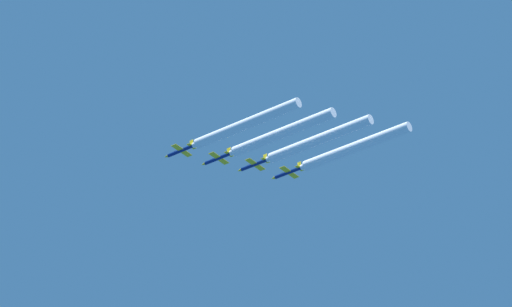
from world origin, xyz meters
name	(u,v)px	position (x,y,z in m)	size (l,w,h in m)	color
jet_lead	(180,151)	(-13.98, 12.57, 247.39)	(8.68, 12.64, 3.04)	navy
jet_second_echelon	(217,159)	(-4.16, 4.71, 246.38)	(8.68, 12.64, 3.04)	navy
jet_third_echelon	(253,165)	(4.99, -3.43, 245.47)	(8.68, 12.64, 3.04)	navy
jet_fourth_echelon	(287,173)	(13.32, -11.30, 243.64)	(8.68, 12.64, 3.04)	navy
smoke_trail_lead	(245,125)	(-13.98, -14.22, 247.36)	(3.42, 42.05, 3.42)	white
smoke_trail_second_echelon	(281,133)	(-4.16, -21.37, 246.35)	(3.42, 40.63, 3.42)	white
smoke_trail_third_echelon	(318,140)	(4.99, -29.43, 245.44)	(3.42, 40.46, 3.42)	white
smoke_trail_fourth_echelon	(354,148)	(13.32, -37.84, 243.61)	(3.42, 41.53, 3.42)	white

